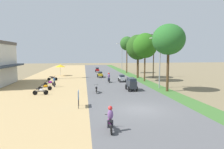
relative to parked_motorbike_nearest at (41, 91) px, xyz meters
The scene contains 25 objects.
ground_plane 12.70m from the parked_motorbike_nearest, 37.96° to the right, with size 180.00×180.00×0.00m, color #7A6B4C.
road_strip 12.70m from the parked_motorbike_nearest, 37.96° to the right, with size 9.00×140.00×0.08m, color #565659.
dirt_shoulder 7.84m from the parked_motorbike_nearest, 93.62° to the right, with size 12.00×140.00×0.06m, color tan.
median_strip 17.55m from the parked_motorbike_nearest, 26.43° to the right, with size 2.40×140.00×0.06m, color #3D6B2D.
parked_motorbike_nearest is the anchor object (origin of this frame).
parked_motorbike_second 3.03m from the parked_motorbike_nearest, 90.72° to the left, with size 1.80×0.54×0.94m.
parked_motorbike_third 6.82m from the parked_motorbike_nearest, 90.28° to the left, with size 1.80×0.54×0.94m.
parked_motorbike_fourth 13.09m from the parked_motorbike_nearest, 92.46° to the left, with size 1.80×0.54×0.94m.
street_signboard 7.75m from the parked_motorbike_nearest, 53.56° to the right, with size 0.06×1.30×1.50m.
vendor_umbrella 21.06m from the parked_motorbike_nearest, 90.11° to the left, with size 2.20×2.20×2.52m.
pedestrian_on_shoulder 5.79m from the parked_motorbike_nearest, 82.25° to the left, with size 0.34×0.42×1.62m.
median_tree_nearest 17.07m from the parked_motorbike_nearest, ahead, with size 4.19×4.19×8.67m.
median_tree_second 19.62m from the parked_motorbike_nearest, 32.41° to the left, with size 4.28×4.28×8.49m.
median_tree_third 22.71m from the parked_motorbike_nearest, 43.54° to the left, with size 4.75×4.75×8.69m.
median_tree_fourth 30.54m from the parked_motorbike_nearest, 57.87° to the left, with size 3.42×3.42×9.15m.
streetlamp_near 16.49m from the parked_motorbike_nearest, 10.21° to the left, with size 3.16×0.20×7.25m.
streetlamp_mid 35.69m from the parked_motorbike_nearest, 63.52° to the left, with size 3.16×0.20×7.92m.
utility_pole_near 25.12m from the parked_motorbike_nearest, 38.62° to the left, with size 1.80×0.20×9.34m.
car_van_charcoal 11.44m from the parked_motorbike_nearest, ahead, with size 1.19×2.41×1.67m.
car_hatchback_silver 15.16m from the parked_motorbike_nearest, 39.82° to the left, with size 1.04×2.00×1.23m.
car_sedan_yellow 18.91m from the parked_motorbike_nearest, 63.59° to the left, with size 1.10×2.26×1.19m.
car_hatchback_red 30.17m from the parked_motorbike_nearest, 73.39° to the left, with size 1.04×2.00×1.23m.
motorbike_foreground_rider 14.10m from the parked_motorbike_nearest, 61.54° to the right, with size 0.54×1.80×1.66m.
motorbike_ahead_second 6.65m from the parked_motorbike_nearest, ahead, with size 0.54×1.80×0.94m.
motorbike_ahead_third 13.12m from the parked_motorbike_nearest, 44.86° to the left, with size 0.54×1.80×1.66m.
Camera 1 is at (-4.87, -16.81, 4.95)m, focal length 32.43 mm.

